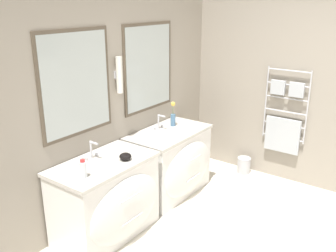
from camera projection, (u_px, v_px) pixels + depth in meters
wall_back at (110, 95)px, 3.99m from camera, size 5.21×0.15×2.60m
wall_right at (277, 81)px, 4.75m from camera, size 0.13×4.06×2.60m
vanity_left at (108, 199)px, 3.71m from camera, size 1.05×0.66×0.80m
vanity_right at (172, 162)px, 4.54m from camera, size 1.05×0.66×0.80m
faucet_left at (92, 150)px, 3.65m from camera, size 0.17×0.11×0.18m
faucet_right at (159, 122)px, 4.49m from camera, size 0.17×0.11×0.18m
toiletry_bottle at (83, 169)px, 3.27m from camera, size 0.06×0.06×0.17m
amenity_bowl at (125, 156)px, 3.64m from camera, size 0.12×0.12×0.07m
flower_vase at (173, 116)px, 4.59m from camera, size 0.06×0.06×0.31m
waste_bin at (244, 165)px, 5.15m from camera, size 0.18×0.18×0.22m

